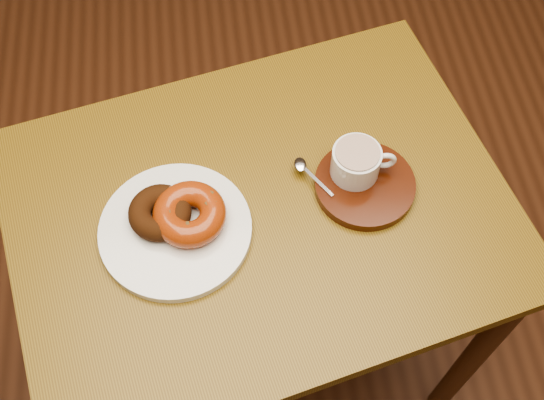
{
  "coord_description": "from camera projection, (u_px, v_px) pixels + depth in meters",
  "views": [
    {
      "loc": [
        -0.1,
        -0.52,
        1.72
      ],
      "look_at": [
        -0.04,
        0.03,
        0.78
      ],
      "focal_mm": 45.0,
      "sensor_mm": 36.0,
      "label": 1
    }
  ],
  "objects": [
    {
      "name": "ground",
      "position": [
        288.0,
        360.0,
        1.75
      ],
      "size": [
        6.0,
        6.0,
        0.0
      ],
      "primitive_type": "plane",
      "color": "#4E2A18",
      "rests_on": "ground"
    },
    {
      "name": "donut_plate",
      "position": [
        176.0,
        230.0,
        1.08
      ],
      "size": [
        0.3,
        0.3,
        0.01
      ],
      "primitive_type": "cylinder",
      "rotation": [
        0.0,
        0.0,
        0.26
      ],
      "color": "silver",
      "rests_on": "cafe_table"
    },
    {
      "name": "donut_caramel",
      "position": [
        190.0,
        214.0,
        1.06
      ],
      "size": [
        0.13,
        0.13,
        0.04
      ],
      "rotation": [
        0.0,
        0.0,
        -0.09
      ],
      "color": "#933610",
      "rests_on": "donut_plate"
    },
    {
      "name": "coffee_cup",
      "position": [
        357.0,
        162.0,
        1.1
      ],
      "size": [
        0.11,
        0.08,
        0.06
      ],
      "rotation": [
        0.0,
        0.0,
        -0.09
      ],
      "color": "silver",
      "rests_on": "saucer"
    },
    {
      "name": "saucer",
      "position": [
        365.0,
        185.0,
        1.12
      ],
      "size": [
        0.22,
        0.22,
        0.02
      ],
      "primitive_type": "cylinder",
      "rotation": [
        0.0,
        0.0,
        0.44
      ],
      "color": "#371307",
      "rests_on": "cafe_table"
    },
    {
      "name": "cafe_table",
      "position": [
        261.0,
        241.0,
        1.21
      ],
      "size": [
        0.92,
        0.77,
        0.76
      ],
      "rotation": [
        0.0,
        0.0,
        0.22
      ],
      "color": "brown",
      "rests_on": "ground"
    },
    {
      "name": "donut_cinnamon",
      "position": [
        160.0,
        213.0,
        1.06
      ],
      "size": [
        0.12,
        0.12,
        0.04
      ],
      "primitive_type": "torus",
      "rotation": [
        0.0,
        0.0,
        0.24
      ],
      "color": "#33190A",
      "rests_on": "donut_plate"
    },
    {
      "name": "teaspoon",
      "position": [
        304.0,
        168.0,
        1.12
      ],
      "size": [
        0.06,
        0.08,
        0.01
      ],
      "rotation": [
        0.0,
        0.0,
        0.58
      ],
      "color": "silver",
      "rests_on": "saucer"
    }
  ]
}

